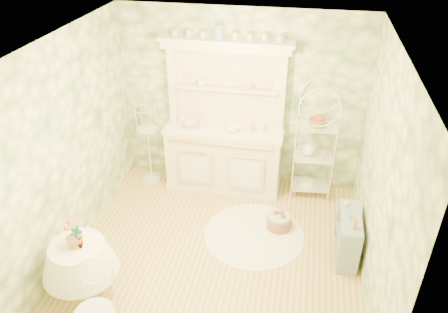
% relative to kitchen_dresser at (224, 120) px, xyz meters
% --- Properties ---
extents(floor, '(3.60, 3.60, 0.00)m').
position_rel_kitchen_dresser_xyz_m(floor, '(0.20, -1.52, -1.15)').
color(floor, tan).
rests_on(floor, ground).
extents(ceiling, '(3.60, 3.60, 0.00)m').
position_rel_kitchen_dresser_xyz_m(ceiling, '(0.20, -1.52, 1.56)').
color(ceiling, white).
rests_on(ceiling, floor).
extents(wall_left, '(3.60, 3.60, 0.00)m').
position_rel_kitchen_dresser_xyz_m(wall_left, '(-1.60, -1.52, 0.21)').
color(wall_left, '#F8F7CC').
rests_on(wall_left, floor).
extents(wall_right, '(3.60, 3.60, 0.00)m').
position_rel_kitchen_dresser_xyz_m(wall_right, '(2.00, -1.52, 0.21)').
color(wall_right, '#F8F7CC').
rests_on(wall_right, floor).
extents(wall_back, '(3.60, 3.60, 0.00)m').
position_rel_kitchen_dresser_xyz_m(wall_back, '(0.20, 0.28, 0.21)').
color(wall_back, '#F8F7CC').
rests_on(wall_back, floor).
extents(wall_front, '(3.60, 3.60, 0.00)m').
position_rel_kitchen_dresser_xyz_m(wall_front, '(0.20, -3.32, 0.21)').
color(wall_front, '#F8F7CC').
rests_on(wall_front, floor).
extents(kitchen_dresser, '(1.87, 0.61, 2.29)m').
position_rel_kitchen_dresser_xyz_m(kitchen_dresser, '(0.00, 0.00, 0.00)').
color(kitchen_dresser, '#F7EDCB').
rests_on(kitchen_dresser, floor).
extents(bakers_rack, '(0.56, 0.43, 1.70)m').
position_rel_kitchen_dresser_xyz_m(bakers_rack, '(1.33, 0.05, -0.30)').
color(bakers_rack, white).
rests_on(bakers_rack, floor).
extents(side_shelf, '(0.30, 0.68, 0.56)m').
position_rel_kitchen_dresser_xyz_m(side_shelf, '(1.82, -1.24, -0.86)').
color(side_shelf, '#869DAE').
rests_on(side_shelf, floor).
extents(round_table, '(0.94, 0.94, 0.78)m').
position_rel_kitchen_dresser_xyz_m(round_table, '(-1.15, -2.45, -0.76)').
color(round_table, white).
rests_on(round_table, floor).
extents(cafe_chair, '(0.52, 0.52, 0.92)m').
position_rel_kitchen_dresser_xyz_m(cafe_chair, '(-0.70, -3.05, -0.68)').
color(cafe_chair, white).
rests_on(cafe_chair, floor).
extents(birdcage_stand, '(0.35, 0.35, 1.40)m').
position_rel_kitchen_dresser_xyz_m(birdcage_stand, '(-1.18, -0.06, -0.44)').
color(birdcage_stand, white).
rests_on(birdcage_stand, floor).
extents(floor_basket, '(0.35, 0.35, 0.22)m').
position_rel_kitchen_dresser_xyz_m(floor_basket, '(0.94, -0.87, -1.04)').
color(floor_basket, '#996D4F').
rests_on(floor_basket, floor).
extents(lace_rug, '(1.63, 1.63, 0.01)m').
position_rel_kitchen_dresser_xyz_m(lace_rug, '(0.63, -1.09, -1.14)').
color(lace_rug, white).
rests_on(lace_rug, floor).
extents(bowl_floral, '(0.32, 0.32, 0.07)m').
position_rel_kitchen_dresser_xyz_m(bowl_floral, '(-0.49, -0.02, -0.13)').
color(bowl_floral, white).
rests_on(bowl_floral, kitchen_dresser).
extents(bowl_white, '(0.26, 0.26, 0.07)m').
position_rel_kitchen_dresser_xyz_m(bowl_white, '(0.13, -0.05, -0.13)').
color(bowl_white, white).
rests_on(bowl_white, kitchen_dresser).
extents(cup_left, '(0.14, 0.14, 0.10)m').
position_rel_kitchen_dresser_xyz_m(cup_left, '(-0.37, 0.16, 0.47)').
color(cup_left, white).
rests_on(cup_left, kitchen_dresser).
extents(cup_right, '(0.12, 0.12, 0.08)m').
position_rel_kitchen_dresser_xyz_m(cup_right, '(0.36, 0.16, 0.47)').
color(cup_right, white).
rests_on(cup_right, kitchen_dresser).
extents(potted_geranium, '(0.15, 0.11, 0.27)m').
position_rel_kitchen_dresser_xyz_m(potted_geranium, '(-1.10, -2.46, -0.30)').
color(potted_geranium, '#3F7238').
rests_on(potted_geranium, round_table).
extents(bottle_amber, '(0.08, 0.08, 0.17)m').
position_rel_kitchen_dresser_xyz_m(bottle_amber, '(1.83, -1.46, -0.46)').
color(bottle_amber, '#CF8B4A').
rests_on(bottle_amber, side_shelf).
extents(bottle_blue, '(0.05, 0.05, 0.10)m').
position_rel_kitchen_dresser_xyz_m(bottle_blue, '(1.79, -1.27, -0.49)').
color(bottle_blue, '#7EB2CC').
rests_on(bottle_blue, side_shelf).
extents(bottle_glass, '(0.09, 0.09, 0.09)m').
position_rel_kitchen_dresser_xyz_m(bottle_glass, '(1.76, -1.02, -0.50)').
color(bottle_glass, silver).
rests_on(bottle_glass, side_shelf).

